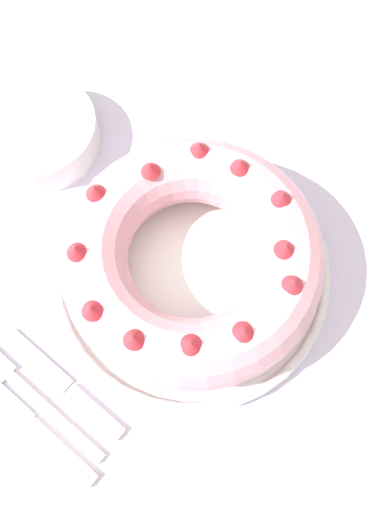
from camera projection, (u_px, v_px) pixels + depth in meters
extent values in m
plane|color=gray|center=(197.00, 367.00, 1.35)|extent=(8.00, 8.00, 0.00)
cube|color=silver|center=(201.00, 289.00, 0.67)|extent=(1.46, 1.19, 0.03)
cylinder|color=brown|center=(199.00, 23.00, 1.31)|extent=(0.06, 0.06, 0.71)
cylinder|color=white|center=(192.00, 271.00, 0.65)|extent=(0.35, 0.35, 0.01)
torus|color=white|center=(192.00, 269.00, 0.65)|extent=(0.36, 0.36, 0.01)
torus|color=#E09EAD|center=(192.00, 256.00, 0.60)|extent=(0.32, 0.32, 0.08)
cone|color=red|center=(133.00, 338.00, 0.52)|extent=(0.03, 0.03, 0.02)
cone|color=red|center=(191.00, 344.00, 0.52)|extent=(0.03, 0.03, 0.02)
cone|color=red|center=(244.00, 331.00, 0.52)|extent=(0.03, 0.03, 0.02)
cone|color=red|center=(293.00, 283.00, 0.54)|extent=(0.03, 0.03, 0.02)
cone|color=red|center=(285.00, 247.00, 0.55)|extent=(0.03, 0.03, 0.02)
cone|color=red|center=(282.00, 196.00, 0.58)|extent=(0.03, 0.03, 0.02)
cone|color=red|center=(240.00, 164.00, 0.59)|extent=(0.03, 0.03, 0.02)
cone|color=red|center=(199.00, 147.00, 0.60)|extent=(0.03, 0.03, 0.02)
cone|color=red|center=(150.00, 168.00, 0.59)|extent=(0.03, 0.03, 0.02)
cone|color=red|center=(95.00, 190.00, 0.58)|extent=(0.03, 0.03, 0.02)
cone|color=red|center=(76.00, 250.00, 0.55)|extent=(0.03, 0.03, 0.02)
cone|color=red|center=(91.00, 309.00, 0.53)|extent=(0.03, 0.03, 0.02)
cube|color=white|center=(55.00, 416.00, 0.59)|extent=(0.01, 0.15, 0.01)
cube|color=white|center=(61.00, 451.00, 0.58)|extent=(0.02, 0.10, 0.01)
cube|color=white|center=(93.00, 410.00, 0.59)|extent=(0.02, 0.08, 0.01)
cube|color=silver|center=(38.00, 361.00, 0.62)|extent=(0.02, 0.10, 0.00)
cylinder|color=white|center=(39.00, 133.00, 0.71)|extent=(0.17, 0.17, 0.05)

